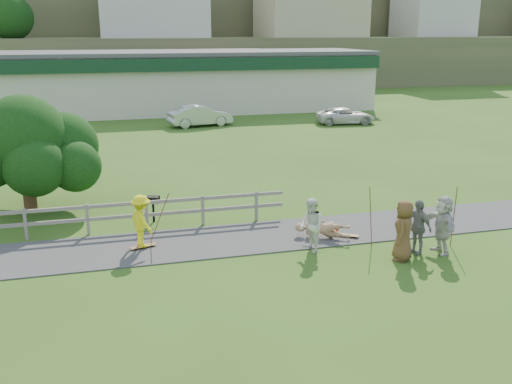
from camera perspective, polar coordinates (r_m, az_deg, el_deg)
ground at (r=17.77m, az=-3.45°, el=-6.66°), size 260.00×260.00×0.00m
path at (r=19.14m, az=-4.37°, el=-4.94°), size 34.00×3.00×0.04m
fence at (r=20.38m, az=-18.25°, el=-2.32°), size 15.05×0.10×1.10m
strip_mall at (r=51.73m, az=-7.09°, el=11.04°), size 32.50×10.75×5.10m
skater_rider at (r=18.56m, az=-11.35°, el=-3.15°), size 1.02×1.26×1.71m
skater_fallen at (r=19.39m, az=6.65°, el=-3.73°), size 1.32×1.80×0.67m
spectator_a at (r=18.07m, az=5.55°, el=-3.37°), size 0.78×0.94×1.74m
spectator_b at (r=18.60m, az=15.85°, el=-3.34°), size 0.75×1.11×1.75m
spectator_c at (r=17.90m, az=14.53°, el=-3.75°), size 1.02×1.10×1.90m
spectator_d at (r=18.82m, az=18.14°, el=-3.11°), size 0.67×1.77×1.88m
car_silver at (r=42.44m, az=-5.62°, el=7.60°), size 4.91×2.48×1.55m
car_white at (r=43.89m, az=8.96°, el=7.54°), size 4.57×2.52×1.21m
tree at (r=23.49m, az=-22.03°, el=2.84°), size 5.44×5.44×3.95m
bbq at (r=21.23m, az=-10.23°, el=-1.71°), size 0.54×0.48×0.97m
longboard_rider at (r=18.84m, az=-11.22°, el=-5.47°), size 0.86×0.43×0.09m
longboard_fallen at (r=19.69m, az=8.90°, el=-4.38°), size 0.89×0.69×0.10m
helmet at (r=19.98m, az=7.87°, el=-3.81°), size 0.26×0.26×0.26m
pole_rider at (r=18.96m, az=-9.64°, el=-2.44°), size 0.03×0.03×1.84m
pole_spec_left at (r=18.84m, az=11.40°, el=-2.37°), size 0.03×0.03×2.01m
pole_spec_right at (r=19.49m, az=19.16°, el=-2.37°), size 0.03×0.03×2.00m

